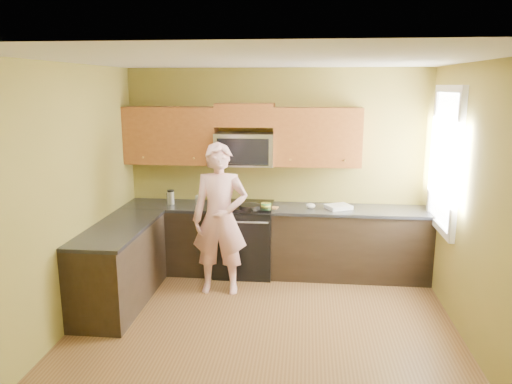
# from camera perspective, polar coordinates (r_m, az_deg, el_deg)

# --- Properties ---
(floor) EXTENTS (4.00, 4.00, 0.00)m
(floor) POSITION_cam_1_polar(r_m,az_deg,el_deg) (5.13, 0.74, -16.47)
(floor) COLOR brown
(floor) RESTS_ON ground
(ceiling) EXTENTS (4.00, 4.00, 0.00)m
(ceiling) POSITION_cam_1_polar(r_m,az_deg,el_deg) (4.50, 0.83, 15.23)
(ceiling) COLOR white
(ceiling) RESTS_ON ground
(wall_back) EXTENTS (4.00, 0.00, 4.00)m
(wall_back) POSITION_cam_1_polar(r_m,az_deg,el_deg) (6.58, 2.37, 2.54)
(wall_back) COLOR olive
(wall_back) RESTS_ON ground
(wall_front) EXTENTS (4.00, 0.00, 4.00)m
(wall_front) POSITION_cam_1_polar(r_m,az_deg,el_deg) (2.75, -3.10, -11.88)
(wall_front) COLOR olive
(wall_front) RESTS_ON ground
(wall_left) EXTENTS (0.00, 4.00, 4.00)m
(wall_left) POSITION_cam_1_polar(r_m,az_deg,el_deg) (5.20, -21.72, -1.01)
(wall_left) COLOR olive
(wall_left) RESTS_ON ground
(wall_right) EXTENTS (0.00, 4.00, 4.00)m
(wall_right) POSITION_cam_1_polar(r_m,az_deg,el_deg) (4.88, 24.87, -2.14)
(wall_right) COLOR olive
(wall_right) RESTS_ON ground
(cabinet_back_run) EXTENTS (4.00, 0.60, 0.88)m
(cabinet_back_run) POSITION_cam_1_polar(r_m,az_deg,el_deg) (6.52, 2.13, -5.82)
(cabinet_back_run) COLOR black
(cabinet_back_run) RESTS_ON floor
(cabinet_left_run) EXTENTS (0.60, 1.60, 0.88)m
(cabinet_left_run) POSITION_cam_1_polar(r_m,az_deg,el_deg) (5.86, -15.66, -8.42)
(cabinet_left_run) COLOR black
(cabinet_left_run) RESTS_ON floor
(countertop_back) EXTENTS (4.00, 0.62, 0.04)m
(countertop_back) POSITION_cam_1_polar(r_m,az_deg,el_deg) (6.38, 2.15, -1.92)
(countertop_back) COLOR black
(countertop_back) RESTS_ON cabinet_back_run
(countertop_left) EXTENTS (0.62, 1.60, 0.04)m
(countertop_left) POSITION_cam_1_polar(r_m,az_deg,el_deg) (5.71, -15.83, -4.11)
(countertop_left) COLOR black
(countertop_left) RESTS_ON cabinet_left_run
(stove) EXTENTS (0.76, 0.65, 0.95)m
(stove) POSITION_cam_1_polar(r_m,az_deg,el_deg) (6.52, -1.41, -5.48)
(stove) COLOR black
(stove) RESTS_ON floor
(microwave) EXTENTS (0.76, 0.40, 0.42)m
(microwave) POSITION_cam_1_polar(r_m,az_deg,el_deg) (6.41, -1.31, 3.18)
(microwave) COLOR silver
(microwave) RESTS_ON wall_back
(upper_cab_left) EXTENTS (1.22, 0.33, 0.75)m
(upper_cab_left) POSITION_cam_1_polar(r_m,az_deg,el_deg) (6.64, -9.79, 3.33)
(upper_cab_left) COLOR brown
(upper_cab_left) RESTS_ON wall_back
(upper_cab_right) EXTENTS (1.12, 0.33, 0.75)m
(upper_cab_right) POSITION_cam_1_polar(r_m,az_deg,el_deg) (6.39, 7.12, 3.07)
(upper_cab_right) COLOR brown
(upper_cab_right) RESTS_ON wall_back
(upper_cab_over_mw) EXTENTS (0.76, 0.33, 0.30)m
(upper_cab_over_mw) POSITION_cam_1_polar(r_m,az_deg,el_deg) (6.37, -1.30, 9.01)
(upper_cab_over_mw) COLOR brown
(upper_cab_over_mw) RESTS_ON wall_back
(window) EXTENTS (0.06, 1.06, 1.66)m
(window) POSITION_cam_1_polar(r_m,az_deg,el_deg) (5.95, 21.32, 3.56)
(window) COLOR white
(window) RESTS_ON wall_right
(woman) EXTENTS (0.68, 0.46, 1.83)m
(woman) POSITION_cam_1_polar(r_m,az_deg,el_deg) (5.83, -4.24, -3.19)
(woman) COLOR #EB757A
(woman) RESTS_ON floor
(frying_pan) EXTENTS (0.38, 0.52, 0.06)m
(frying_pan) POSITION_cam_1_polar(r_m,az_deg,el_deg) (6.13, -0.75, -2.02)
(frying_pan) COLOR black
(frying_pan) RESTS_ON stove
(butter_tub) EXTENTS (0.16, 0.16, 0.09)m
(butter_tub) POSITION_cam_1_polar(r_m,az_deg,el_deg) (6.28, 1.16, -1.94)
(butter_tub) COLOR #F8EB41
(butter_tub) RESTS_ON countertop_back
(toast_slice) EXTENTS (0.13, 0.13, 0.01)m
(toast_slice) POSITION_cam_1_polar(r_m,az_deg,el_deg) (6.30, 2.07, -1.85)
(toast_slice) COLOR #B27F47
(toast_slice) RESTS_ON countertop_back
(napkin_a) EXTENTS (0.14, 0.14, 0.06)m
(napkin_a) POSITION_cam_1_polar(r_m,az_deg,el_deg) (6.32, -0.09, -1.58)
(napkin_a) COLOR silver
(napkin_a) RESTS_ON countertop_back
(napkin_b) EXTENTS (0.13, 0.14, 0.07)m
(napkin_b) POSITION_cam_1_polar(r_m,az_deg,el_deg) (6.32, 6.42, -1.62)
(napkin_b) COLOR silver
(napkin_b) RESTS_ON countertop_back
(dish_towel) EXTENTS (0.38, 0.35, 0.05)m
(dish_towel) POSITION_cam_1_polar(r_m,az_deg,el_deg) (6.36, 9.63, -1.72)
(dish_towel) COLOR white
(dish_towel) RESTS_ON countertop_back
(travel_mug) EXTENTS (0.09, 0.09, 0.19)m
(travel_mug) POSITION_cam_1_polar(r_m,az_deg,el_deg) (6.60, -9.91, -1.42)
(travel_mug) COLOR silver
(travel_mug) RESTS_ON countertop_back
(glass_a) EXTENTS (0.08, 0.08, 0.12)m
(glass_a) POSITION_cam_1_polar(r_m,az_deg,el_deg) (6.54, -6.84, -0.92)
(glass_a) COLOR silver
(glass_a) RESTS_ON countertop_back
(glass_b) EXTENTS (0.07, 0.07, 0.12)m
(glass_b) POSITION_cam_1_polar(r_m,az_deg,el_deg) (6.75, -10.18, -0.61)
(glass_b) COLOR silver
(glass_b) RESTS_ON countertop_back
(glass_c) EXTENTS (0.09, 0.09, 0.12)m
(glass_c) POSITION_cam_1_polar(r_m,az_deg,el_deg) (6.57, -6.73, -0.86)
(glass_c) COLOR silver
(glass_c) RESTS_ON countertop_back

